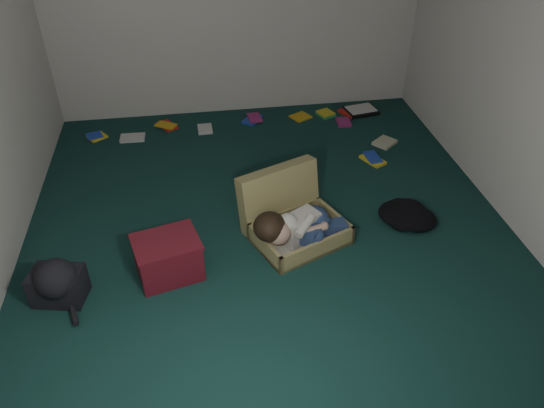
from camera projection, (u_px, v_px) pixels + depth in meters
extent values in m
plane|color=#12332E|center=(269.00, 227.00, 4.45)|extent=(4.50, 4.50, 0.00)
plane|color=silver|center=(364.00, 332.00, 1.89)|extent=(4.50, 0.00, 4.50)
plane|color=silver|center=(534.00, 64.00, 3.94)|extent=(0.00, 4.50, 4.50)
cube|color=tan|center=(301.00, 234.00, 4.26)|extent=(0.85, 0.74, 0.16)
cube|color=beige|center=(300.00, 237.00, 4.28)|extent=(0.77, 0.66, 0.02)
cube|color=tan|center=(279.00, 196.00, 4.38)|extent=(0.74, 0.47, 0.52)
cube|color=silver|center=(300.00, 227.00, 4.18)|extent=(0.35, 0.30, 0.22)
sphere|color=tan|center=(278.00, 233.00, 4.03)|extent=(0.19, 0.19, 0.19)
ellipsoid|color=black|center=(270.00, 227.00, 4.03)|extent=(0.25, 0.27, 0.22)
ellipsoid|color=navy|center=(315.00, 220.00, 4.25)|extent=(0.23, 0.27, 0.22)
cube|color=navy|center=(315.00, 232.00, 4.15)|extent=(0.28, 0.28, 0.14)
cube|color=navy|center=(331.00, 229.00, 4.22)|extent=(0.25, 0.14, 0.11)
sphere|color=white|center=(338.00, 225.00, 4.29)|extent=(0.11, 0.11, 0.11)
sphere|color=white|center=(343.00, 230.00, 4.25)|extent=(0.10, 0.10, 0.10)
cylinder|color=tan|center=(315.00, 229.00, 4.08)|extent=(0.19, 0.13, 0.07)
cube|color=#5C121C|center=(168.00, 259.00, 3.91)|extent=(0.52, 0.45, 0.30)
cube|color=#5C121C|center=(166.00, 242.00, 3.81)|extent=(0.55, 0.48, 0.02)
cube|color=black|center=(361.00, 111.00, 6.17)|extent=(0.40, 0.33, 0.04)
cube|color=white|center=(361.00, 109.00, 6.15)|extent=(0.36, 0.29, 0.01)
cube|color=yellow|center=(97.00, 137.00, 5.69)|extent=(0.20, 0.15, 0.02)
cube|color=red|center=(167.00, 126.00, 5.89)|extent=(0.25, 0.24, 0.02)
cube|color=silver|center=(205.00, 129.00, 5.82)|extent=(0.20, 0.23, 0.02)
cube|color=#223FB9|center=(252.00, 120.00, 6.01)|extent=(0.21, 0.24, 0.02)
cube|color=gold|center=(301.00, 117.00, 6.07)|extent=(0.25, 0.23, 0.02)
cube|color=#279053|center=(326.00, 115.00, 6.10)|extent=(0.21, 0.17, 0.02)
cube|color=#9F276F|center=(344.00, 123.00, 5.95)|extent=(0.25, 0.25, 0.02)
cube|color=beige|center=(385.00, 143.00, 5.58)|extent=(0.19, 0.22, 0.02)
cube|color=yellow|center=(373.00, 160.00, 5.30)|extent=(0.22, 0.25, 0.02)
cube|color=red|center=(350.00, 113.00, 6.15)|extent=(0.25, 0.22, 0.02)
cube|color=silver|center=(133.00, 138.00, 5.66)|extent=(0.22, 0.18, 0.02)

